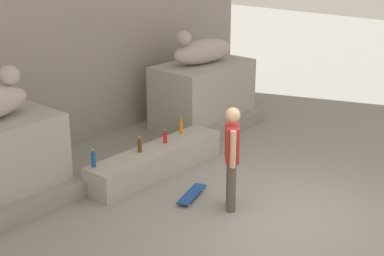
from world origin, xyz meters
The scene contains 11 objects.
ground_plane centered at (0.00, 0.00, 0.00)m, with size 40.00×40.00×0.00m, color gray.
pedestal_right centered at (2.61, 3.71, 0.71)m, with size 2.20×1.29×1.41m, color #A39E93.
statue_reclining_right centered at (2.58, 3.72, 1.70)m, with size 1.66×0.76×0.78m.
ledge_block centered at (0.00, 2.63, 0.24)m, with size 2.90×0.61×0.49m, color #A39E93.
skater centered at (-0.23, 0.78, 0.92)m, with size 0.43×0.39×1.67m.
skateboard centered at (-0.35, 1.49, 0.06)m, with size 0.82×0.44×0.08m.
bottle_brown centered at (-0.32, 2.71, 0.60)m, with size 0.07×0.07×0.28m.
bottle_blue centered at (-1.28, 2.81, 0.61)m, with size 0.08×0.08×0.31m.
bottle_orange centered at (0.86, 2.80, 0.62)m, with size 0.07×0.07×0.31m.
bottle_red centered at (0.30, 2.68, 0.59)m, with size 0.07×0.07×0.26m.
stair_step centered at (0.00, 3.05, 0.13)m, with size 7.43×0.50×0.27m, color gray.
Camera 1 is at (-6.84, -4.09, 4.22)m, focal length 53.91 mm.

